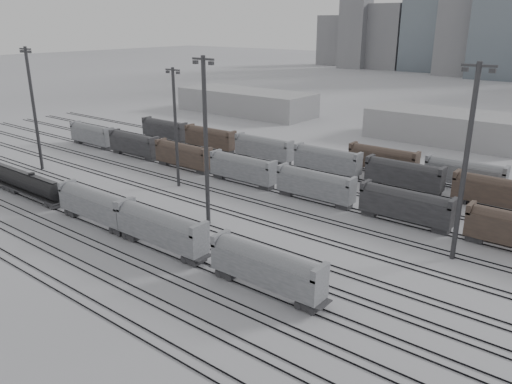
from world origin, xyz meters
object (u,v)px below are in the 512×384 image
Objects in this scene: hopper_car_b at (161,227)px; hopper_car_c at (267,266)px; tank_car_b at (33,185)px; hopper_car_a at (94,204)px; light_mast_a at (33,106)px; light_mast_c at (206,139)px.

hopper_car_c is at bearing 0.00° from hopper_car_b.
tank_car_b is 1.25× the size of hopper_car_a.
hopper_car_b reaches higher than hopper_car_c.
light_mast_a reaches higher than hopper_car_c.
hopper_car_b is (15.81, 0.00, 0.11)m from hopper_car_a.
hopper_car_c is 0.58× the size of light_mast_c.
light_mast_c is (-20.37, 11.31, 10.56)m from hopper_car_c.
hopper_car_a is 0.59× the size of light_mast_a.
light_mast_a is at bearing 167.73° from hopper_car_b.
tank_car_b is at bearing 180.00° from hopper_car_c.
tank_car_b is 1.26× the size of hopper_car_c.
light_mast_a is at bearing 170.90° from hopper_car_c.
light_mast_c reaches higher than hopper_car_b.
hopper_car_a is 1.01× the size of hopper_car_c.
light_mast_a is 0.99× the size of light_mast_c.
hopper_car_b is (34.75, 0.00, 0.77)m from tank_car_b.
tank_car_b is 0.73× the size of light_mast_c.
hopper_car_a is at bearing -141.34° from light_mast_c.
hopper_car_b is 1.04× the size of hopper_car_c.
hopper_car_b is 54.46m from light_mast_a.
light_mast_a is (-36.45, 11.36, 10.43)m from hopper_car_a.
hopper_car_b is 0.61× the size of light_mast_c.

